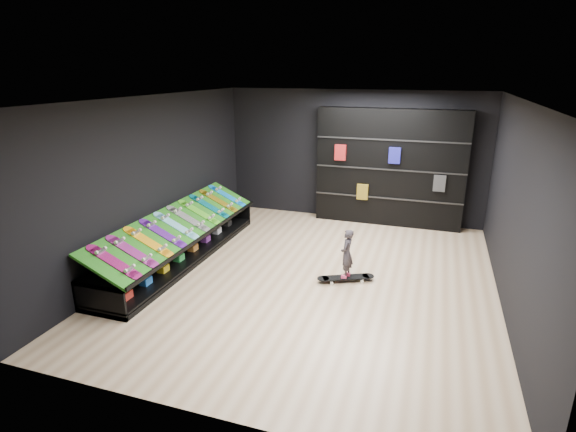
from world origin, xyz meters
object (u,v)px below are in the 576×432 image
(back_shelving, at_px, (390,168))
(display_rack, at_px, (181,246))
(child, at_px, (346,263))
(floor_skateboard, at_px, (346,279))

(back_shelving, bearing_deg, display_rack, -135.91)
(back_shelving, xyz_separation_m, child, (-0.29, -3.30, -0.97))
(display_rack, relative_size, child, 8.89)
(child, bearing_deg, floor_skateboard, 180.00)
(back_shelving, height_order, floor_skateboard, back_shelving)
(back_shelving, relative_size, floor_skateboard, 3.34)
(floor_skateboard, bearing_deg, display_rack, 154.51)
(display_rack, bearing_deg, back_shelving, 44.09)
(back_shelving, height_order, child, back_shelving)
(display_rack, relative_size, floor_skateboard, 4.59)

